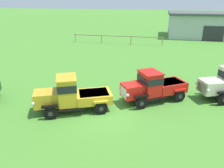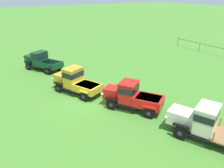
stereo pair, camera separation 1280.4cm
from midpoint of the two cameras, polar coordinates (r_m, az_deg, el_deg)
The scene contains 4 objects.
ground_plane at distance 14.82m, azimuth -27.30°, elevation -11.79°, with size 240.00×240.00×0.00m, color #47842D.
paddock_fence at distance 33.54m, azimuth -9.58°, elevation 10.11°, with size 13.86×0.48×1.30m.
vintage_truck_second_in_line at distance 15.59m, azimuth -34.56°, elevation -6.93°, with size 4.99×3.38×2.29m.
vintage_truck_midrow_center at distance 14.55m, azimuth -13.71°, elevation -5.41°, with size 4.68×3.76×2.16m.
Camera 1 is at (2.96, -11.70, 6.76)m, focal length 35.00 mm.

